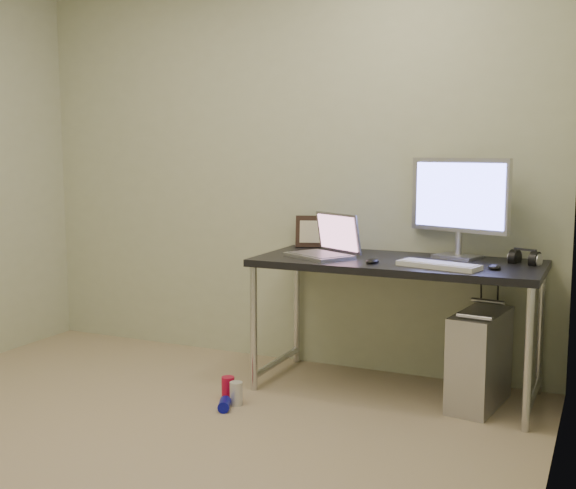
# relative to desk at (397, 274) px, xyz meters

# --- Properties ---
(floor) EXTENTS (3.50, 3.50, 0.00)m
(floor) POSITION_rel_desk_xyz_m (-0.87, -1.41, -0.67)
(floor) COLOR tan
(floor) RESTS_ON ground
(wall_back) EXTENTS (3.50, 0.02, 2.50)m
(wall_back) POSITION_rel_desk_xyz_m (-0.87, 0.34, 0.58)
(wall_back) COLOR beige
(wall_back) RESTS_ON ground
(wall_right) EXTENTS (0.02, 3.50, 2.50)m
(wall_right) POSITION_rel_desk_xyz_m (0.88, -1.41, 0.58)
(wall_right) COLOR beige
(wall_right) RESTS_ON ground
(desk) EXTENTS (1.55, 0.68, 0.75)m
(desk) POSITION_rel_desk_xyz_m (0.00, 0.00, 0.00)
(desk) COLOR black
(desk) RESTS_ON ground
(tower_computer) EXTENTS (0.28, 0.51, 0.54)m
(tower_computer) POSITION_rel_desk_xyz_m (0.47, -0.03, -0.42)
(tower_computer) COLOR #BCBBC0
(tower_computer) RESTS_ON ground
(cable_a) EXTENTS (0.01, 0.16, 0.69)m
(cable_a) POSITION_rel_desk_xyz_m (0.42, 0.29, -0.27)
(cable_a) COLOR black
(cable_a) RESTS_ON ground
(cable_b) EXTENTS (0.02, 0.11, 0.71)m
(cable_b) POSITION_rel_desk_xyz_m (0.51, 0.27, -0.29)
(cable_b) COLOR black
(cable_b) RESTS_ON ground
(can_red) EXTENTS (0.08, 0.08, 0.13)m
(can_red) POSITION_rel_desk_xyz_m (-0.79, -0.50, -0.61)
(can_red) COLOR #C40D38
(can_red) RESTS_ON ground
(can_white) EXTENTS (0.09, 0.09, 0.13)m
(can_white) POSITION_rel_desk_xyz_m (-0.71, -0.56, -0.61)
(can_white) COLOR silver
(can_white) RESTS_ON ground
(can_blue) EXTENTS (0.10, 0.12, 0.06)m
(can_blue) POSITION_rel_desk_xyz_m (-0.73, -0.65, -0.64)
(can_blue) COLOR #0B0E9F
(can_blue) RESTS_ON ground
(laptop) EXTENTS (0.45, 0.42, 0.24)m
(laptop) POSITION_rel_desk_xyz_m (-0.40, -0.04, 0.14)
(laptop) COLOR #BAB9C0
(laptop) RESTS_ON desk
(monitor) EXTENTS (0.57, 0.24, 0.56)m
(monitor) POSITION_rel_desk_xyz_m (0.29, 0.21, 0.41)
(monitor) COLOR #BAB9C0
(monitor) RESTS_ON desk
(keyboard) EXTENTS (0.44, 0.24, 0.03)m
(keyboard) POSITION_rel_desk_xyz_m (0.27, -0.17, 0.09)
(keyboard) COLOR silver
(keyboard) RESTS_ON desk
(mouse_right) EXTENTS (0.08, 0.11, 0.03)m
(mouse_right) POSITION_rel_desk_xyz_m (0.53, -0.10, 0.10)
(mouse_right) COLOR black
(mouse_right) RESTS_ON desk
(mouse_left) EXTENTS (0.07, 0.11, 0.03)m
(mouse_left) POSITION_rel_desk_xyz_m (-0.09, -0.16, 0.10)
(mouse_left) COLOR black
(mouse_left) RESTS_ON desk
(headphones) EXTENTS (0.18, 0.10, 0.10)m
(headphones) POSITION_rel_desk_xyz_m (0.65, 0.14, 0.11)
(headphones) COLOR black
(headphones) RESTS_ON desk
(picture_frame) EXTENTS (0.25, 0.14, 0.20)m
(picture_frame) POSITION_rel_desk_xyz_m (-0.61, 0.30, 0.18)
(picture_frame) COLOR black
(picture_frame) RESTS_ON desk
(webcam) EXTENTS (0.04, 0.03, 0.11)m
(webcam) POSITION_rel_desk_xyz_m (-0.46, 0.30, 0.16)
(webcam) COLOR silver
(webcam) RESTS_ON desk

